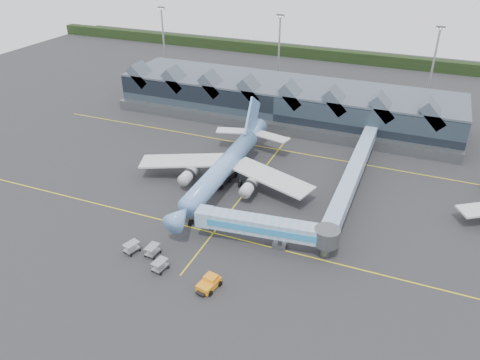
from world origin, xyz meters
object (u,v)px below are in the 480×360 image
at_px(fuel_truck, 225,174).
at_px(main_airliner, 225,166).
at_px(jet_bridge, 274,229).
at_px(pushback_tug, 209,283).

bearing_deg(fuel_truck, main_airliner, -46.38).
xyz_separation_m(main_airliner, jet_bridge, (15.95, -16.19, -0.57)).
bearing_deg(jet_bridge, fuel_truck, 127.83).
bearing_deg(pushback_tug, fuel_truck, 119.91).
relative_size(jet_bridge, pushback_tug, 5.41).
relative_size(fuel_truck, pushback_tug, 2.06).
bearing_deg(main_airliner, fuel_truck, 124.29).
xyz_separation_m(main_airliner, fuel_truck, (-0.45, 0.62, -2.40)).
relative_size(jet_bridge, fuel_truck, 2.63).
bearing_deg(fuel_truck, jet_bridge, -37.64).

